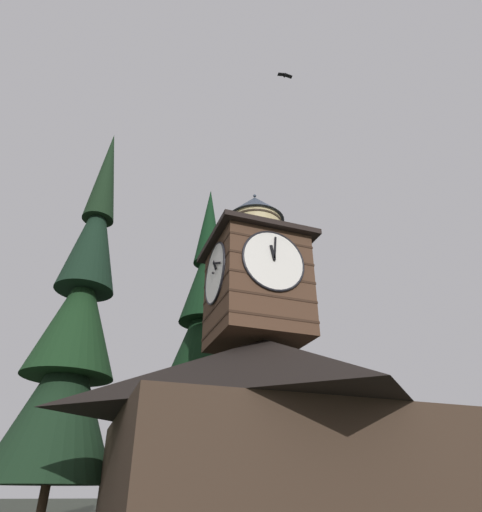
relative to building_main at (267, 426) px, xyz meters
name	(u,v)px	position (x,y,z in m)	size (l,w,h in m)	color
building_main	(267,426)	(0.00, 0.00, 0.00)	(11.26, 10.29, 6.78)	#3D2D21
clock_tower	(256,274)	(0.03, -0.74, 6.58)	(4.53, 4.53, 7.83)	#4C3323
pine_tree_behind	(204,356)	(0.39, -8.01, 4.69)	(5.85, 5.85, 20.03)	#473323
pine_tree_aside	(75,335)	(7.36, -5.99, 4.52)	(5.34, 5.34, 21.12)	#473323
moon	(221,420)	(-11.43, -42.02, 6.41)	(2.29, 2.29, 2.29)	silver
flying_bird_high	(285,75)	(0.64, 4.50, 13.58)	(0.65, 0.23, 0.12)	black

